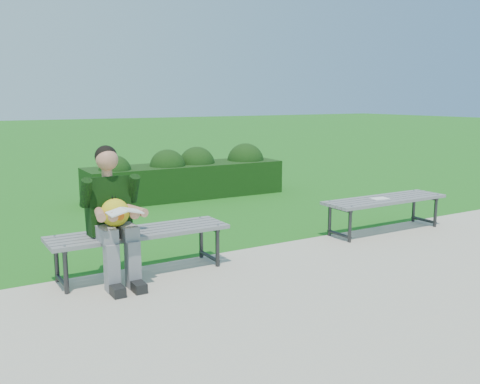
{
  "coord_description": "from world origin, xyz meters",
  "views": [
    {
      "loc": [
        -3.27,
        -5.19,
        1.78
      ],
      "look_at": [
        -0.26,
        -0.14,
        0.74
      ],
      "focal_mm": 40.0,
      "sensor_mm": 36.0,
      "label": 1
    }
  ],
  "objects_px": {
    "bench_left": "(140,236)",
    "paper_sheet": "(380,198)",
    "hedge": "(189,175)",
    "seated_boy": "(112,212)",
    "bench_right": "(385,202)"
  },
  "relations": [
    {
      "from": "bench_left",
      "to": "bench_right",
      "type": "xyz_separation_m",
      "value": [
        3.41,
        0.01,
        0.0
      ]
    },
    {
      "from": "hedge",
      "to": "paper_sheet",
      "type": "bearing_deg",
      "value": -74.85
    },
    {
      "from": "seated_boy",
      "to": "paper_sheet",
      "type": "relative_size",
      "value": 5.5
    },
    {
      "from": "bench_right",
      "to": "paper_sheet",
      "type": "height_order",
      "value": "bench_right"
    },
    {
      "from": "paper_sheet",
      "to": "bench_left",
      "type": "bearing_deg",
      "value": -179.91
    },
    {
      "from": "hedge",
      "to": "bench_right",
      "type": "height_order",
      "value": "hedge"
    },
    {
      "from": "bench_left",
      "to": "hedge",
      "type": "bearing_deg",
      "value": 58.07
    },
    {
      "from": "bench_left",
      "to": "paper_sheet",
      "type": "relative_size",
      "value": 7.52
    },
    {
      "from": "seated_boy",
      "to": "hedge",
      "type": "bearing_deg",
      "value": 55.55
    },
    {
      "from": "bench_left",
      "to": "paper_sheet",
      "type": "bearing_deg",
      "value": 0.09
    },
    {
      "from": "bench_right",
      "to": "paper_sheet",
      "type": "bearing_deg",
      "value": 180.0
    },
    {
      "from": "seated_boy",
      "to": "paper_sheet",
      "type": "bearing_deg",
      "value": 1.65
    },
    {
      "from": "seated_boy",
      "to": "bench_left",
      "type": "bearing_deg",
      "value": 18.15
    },
    {
      "from": "hedge",
      "to": "seated_boy",
      "type": "distance_m",
      "value": 4.62
    },
    {
      "from": "hedge",
      "to": "bench_right",
      "type": "xyz_separation_m",
      "value": [
        1.1,
        -3.7,
        0.02
      ]
    }
  ]
}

